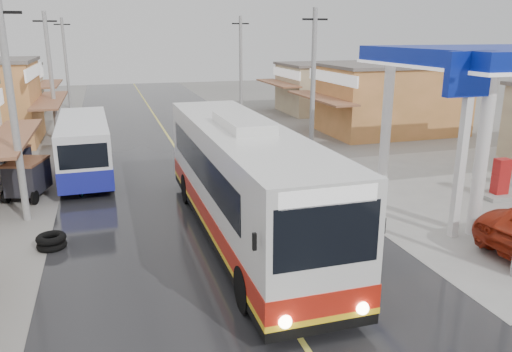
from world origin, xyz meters
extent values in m
plane|color=slate|center=(0.00, 0.00, 0.00)|extent=(120.00, 120.00, 0.00)
cube|color=black|center=(0.00, 15.00, 0.01)|extent=(12.00, 90.00, 0.02)
cube|color=#D8CC4C|center=(0.00, 15.00, 0.02)|extent=(0.15, 90.00, 0.01)
cylinder|color=white|center=(8.00, 9.00, 2.75)|extent=(0.44, 0.44, 5.50)
cylinder|color=white|center=(8.00, 3.00, 2.75)|extent=(0.44, 0.44, 5.50)
cube|color=#B21919|center=(11.80, 6.00, 0.95)|extent=(0.60, 0.45, 1.50)
cube|color=white|center=(7.20, 3.00, 3.00)|extent=(0.25, 0.25, 6.00)
cube|color=#0B1F99|center=(7.20, 3.00, 5.50)|extent=(1.80, 0.30, 1.40)
cube|color=silver|center=(0.34, 5.05, 2.21)|extent=(2.79, 13.01, 3.19)
cube|color=black|center=(0.34, 5.05, 0.51)|extent=(2.81, 13.03, 0.32)
cube|color=#B31C0E|center=(0.34, 5.05, 1.05)|extent=(2.83, 13.05, 0.60)
cube|color=yellow|center=(0.34, 5.05, 0.69)|extent=(2.84, 13.06, 0.15)
cube|color=black|center=(0.33, 5.59, 2.56)|extent=(2.81, 10.30, 1.08)
cube|color=black|center=(0.38, -1.40, 2.67)|extent=(2.41, 0.14, 1.41)
cube|color=black|center=(0.29, 11.49, 2.67)|extent=(2.41, 0.14, 1.19)
cube|color=white|center=(0.38, -1.40, 3.54)|extent=(2.21, 0.13, 0.38)
cube|color=silver|center=(0.34, 5.05, 3.97)|extent=(1.32, 3.26, 0.32)
cylinder|color=black|center=(-0.84, 0.49, 0.62)|extent=(0.39, 1.19, 1.19)
cylinder|color=black|center=(1.57, 0.51, 0.62)|extent=(0.39, 1.19, 1.19)
cylinder|color=black|center=(-0.90, 9.15, 0.62)|extent=(0.39, 1.19, 1.19)
cylinder|color=black|center=(1.51, 9.17, 0.62)|extent=(0.39, 1.19, 1.19)
sphere|color=#FFF2CC|center=(-0.54, -1.48, 0.83)|extent=(0.31, 0.31, 0.30)
sphere|color=#FFF2CC|center=(1.30, -1.46, 0.83)|extent=(0.31, 0.31, 0.30)
cube|color=black|center=(-1.13, -1.16, 2.62)|extent=(0.08, 0.08, 0.38)
cube|color=black|center=(1.88, -1.14, 2.62)|extent=(0.08, 0.08, 0.38)
cube|color=silver|center=(-4.98, 14.54, 1.63)|extent=(2.42, 8.34, 2.30)
cube|color=#1B2199|center=(-4.98, 14.54, 0.85)|extent=(2.46, 8.38, 0.92)
cube|color=black|center=(-4.98, 14.54, 1.95)|extent=(2.43, 6.96, 0.83)
cube|color=black|center=(-4.87, 10.45, 1.95)|extent=(1.91, 0.17, 1.01)
cylinder|color=black|center=(-5.88, 11.57, 0.48)|extent=(0.30, 0.93, 0.92)
cylinder|color=black|center=(-3.92, 11.62, 0.48)|extent=(0.30, 0.93, 0.92)
cylinder|color=black|center=(-6.04, 17.46, 0.48)|extent=(0.30, 0.93, 0.92)
cylinder|color=black|center=(-4.07, 17.51, 0.48)|extent=(0.30, 0.93, 0.92)
imported|color=black|center=(-4.96, 11.74, 0.46)|extent=(1.06, 1.83, 0.91)
imported|color=#2E7A28|center=(-4.96, 11.54, 1.11)|extent=(0.63, 0.50, 1.52)
cube|color=#26262D|center=(-7.22, 11.75, 0.91)|extent=(1.72, 2.19, 1.25)
cube|color=brown|center=(-7.22, 11.75, 1.58)|extent=(1.78, 2.24, 0.10)
cylinder|color=black|center=(-8.05, 11.29, 0.29)|extent=(0.32, 0.60, 0.58)
cylinder|color=black|center=(-7.68, 12.58, 0.29)|extent=(0.32, 0.60, 0.58)
cylinder|color=black|center=(-6.90, 10.77, 0.29)|extent=(0.27, 0.59, 0.58)
cube|color=#26262D|center=(-8.36, 15.00, 0.84)|extent=(1.73, 2.08, 1.15)
cube|color=brown|center=(-8.36, 15.00, 1.46)|extent=(1.79, 2.13, 0.09)
cylinder|color=black|center=(-8.70, 15.81, 0.27)|extent=(0.35, 0.55, 0.53)
cylinder|color=black|center=(-8.16, 14.06, 0.27)|extent=(0.30, 0.53, 0.53)
torus|color=black|center=(-5.88, 5.95, 0.12)|extent=(0.95, 0.95, 0.24)
torus|color=black|center=(-5.88, 5.95, 0.36)|extent=(0.95, 0.95, 0.24)
camera|label=1|loc=(-3.83, -10.24, 6.77)|focal=35.00mm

